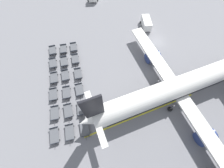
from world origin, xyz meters
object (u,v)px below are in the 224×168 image
object	(u,v)px
baggage_dolly_row_near_col_f	(54,136)
baggage_dolly_row_mid_b_col_c	(78,74)
baggage_dolly_row_mid_a_col_d	(66,93)
service_van	(146,23)
baggage_dolly_row_near_col_b	(53,63)
baggage_dolly_row_mid_b_col_e	(81,108)
baggage_dolly_row_mid_a_col_e	(68,111)
baggage_dolly_row_mid_b_col_d	(79,90)
baggage_dolly_row_near_col_e	(55,113)
baggage_dolly_row_mid_b_col_f	(85,129)
baggage_dolly_row_mid_a_col_a	(63,49)
baggage_dolly_row_near_col_a	(53,51)
baggage_dolly_row_near_col_d	(53,95)
baggage_dolly_row_mid_a_col_b	(64,62)
baggage_dolly_row_mid_a_col_f	(70,132)
airplane	(182,86)
baggage_dolly_row_mid_b_col_b	(75,59)
baggage_dolly_row_near_col_c	(54,78)
baggage_dolly_row_mid_b_col_a	(74,47)
baggage_dolly_row_mid_a_col_c	(65,76)

from	to	relation	value
baggage_dolly_row_near_col_f	baggage_dolly_row_mid_b_col_c	size ratio (longest dim) A/B	0.99
baggage_dolly_row_mid_a_col_d	service_van	bearing A→B (deg)	117.35
baggage_dolly_row_near_col_b	baggage_dolly_row_mid_b_col_e	xyz separation A→B (m)	(13.44, 3.76, 0.00)
baggage_dolly_row_mid_a_col_e	baggage_dolly_row_mid_b_col_d	distance (m)	5.07
baggage_dolly_row_near_col_e	baggage_dolly_row_mid_b_col_f	bearing A→B (deg)	44.41
baggage_dolly_row_near_col_f	baggage_dolly_row_mid_b_col_d	bearing A→B (deg)	138.94
baggage_dolly_row_near_col_b	baggage_dolly_row_mid_a_col_a	bearing A→B (deg)	137.85
baggage_dolly_row_near_col_a	baggage_dolly_row_mid_a_col_e	distance (m)	17.15
baggage_dolly_row_near_col_d	baggage_dolly_row_mid_b_col_e	distance (m)	7.09
baggage_dolly_row_near_col_b	baggage_dolly_row_mid_a_col_a	xyz separation A→B (m)	(-3.60, 3.25, 0.00)
baggage_dolly_row_mid_a_col_b	baggage_dolly_row_near_col_a	bearing A→B (deg)	-155.18
service_van	baggage_dolly_row_near_col_e	size ratio (longest dim) A/B	1.44
baggage_dolly_row_mid_a_col_f	baggage_dolly_row_mid_b_col_e	bearing A→B (deg)	139.76
airplane	baggage_dolly_row_mid_a_col_b	size ratio (longest dim) A/B	11.51
service_van	baggage_dolly_row_mid_a_col_b	bearing A→B (deg)	-78.75
airplane	baggage_dolly_row_near_col_b	size ratio (longest dim) A/B	11.54
airplane	baggage_dolly_row_near_col_d	size ratio (longest dim) A/B	11.45
baggage_dolly_row_mid_a_col_b	baggage_dolly_row_mid_b_col_b	distance (m)	2.78
airplane	baggage_dolly_row_near_col_d	bearing A→B (deg)	-108.64
service_van	baggage_dolly_row_near_col_c	bearing A→B (deg)	-72.57
baggage_dolly_row_mid_a_col_b	baggage_dolly_row_mid_a_col_d	bearing A→B (deg)	-7.27
baggage_dolly_row_mid_b_col_e	baggage_dolly_row_mid_a_col_f	bearing A→B (deg)	-40.24
baggage_dolly_row_near_col_a	baggage_dolly_row_mid_b_col_f	xyz separation A→B (m)	(21.67, 2.81, 0.00)
baggage_dolly_row_mid_b_col_a	baggage_dolly_row_mid_b_col_e	distance (m)	16.87
baggage_dolly_row_near_col_d	baggage_dolly_row_mid_b_col_b	world-z (taller)	same
baggage_dolly_row_mid_a_col_f	baggage_dolly_row_mid_b_col_e	xyz separation A→B (m)	(-3.81, 3.22, 0.00)
baggage_dolly_row_near_col_c	baggage_dolly_row_mid_b_col_f	world-z (taller)	same
baggage_dolly_row_mid_a_col_d	baggage_dolly_row_mid_b_col_e	size ratio (longest dim) A/B	1.00
baggage_dolly_row_near_col_b	baggage_dolly_row_mid_b_col_c	world-z (taller)	same
baggage_dolly_row_near_col_e	baggage_dolly_row_mid_a_col_c	size ratio (longest dim) A/B	1.01
service_van	baggage_dolly_row_mid_a_col_f	xyz separation A→B (m)	(21.72, -26.88, -0.77)
baggage_dolly_row_near_col_b	baggage_dolly_row_mid_a_col_f	xyz separation A→B (m)	(17.24, 0.54, 0.00)
airplane	baggage_dolly_row_mid_a_col_d	size ratio (longest dim) A/B	11.44
baggage_dolly_row_near_col_e	baggage_dolly_row_mid_b_col_c	xyz separation A→B (m)	(-7.52, 6.60, 0.00)
baggage_dolly_row_near_col_a	baggage_dolly_row_mid_b_col_e	distance (m)	17.82
service_van	baggage_dolly_row_near_col_f	xyz separation A→B (m)	(21.33, -29.70, -0.77)
airplane	service_van	bearing A→B (deg)	170.89
baggage_dolly_row_near_col_a	baggage_dolly_row_near_col_f	bearing A→B (deg)	-7.72
baggage_dolly_row_mid_a_col_a	baggage_dolly_row_mid_a_col_d	distance (m)	12.59
baggage_dolly_row_mid_b_col_b	baggage_dolly_row_mid_b_col_f	distance (m)	17.05
baggage_dolly_row_near_col_a	baggage_dolly_row_mid_b_col_a	bearing A→B (deg)	81.51
baggage_dolly_row_mid_b_col_c	baggage_dolly_row_near_col_c	bearing A→B (deg)	-98.16
baggage_dolly_row_mid_a_col_c	baggage_dolly_row_mid_b_col_e	world-z (taller)	same
baggage_dolly_row_near_col_b	baggage_dolly_row_mid_a_col_c	distance (m)	4.98
baggage_dolly_row_mid_b_col_b	baggage_dolly_row_mid_b_col_d	xyz separation A→B (m)	(8.54, -1.03, 0.00)
baggage_dolly_row_near_col_c	baggage_dolly_row_mid_b_col_d	distance (m)	6.87
airplane	baggage_dolly_row_near_col_b	distance (m)	29.48
baggage_dolly_row_near_col_e	baggage_dolly_row_mid_b_col_a	distance (m)	17.51
baggage_dolly_row_near_col_b	baggage_dolly_row_mid_b_col_f	size ratio (longest dim) A/B	1.00
baggage_dolly_row_mid_a_col_e	baggage_dolly_row_mid_b_col_a	world-z (taller)	same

